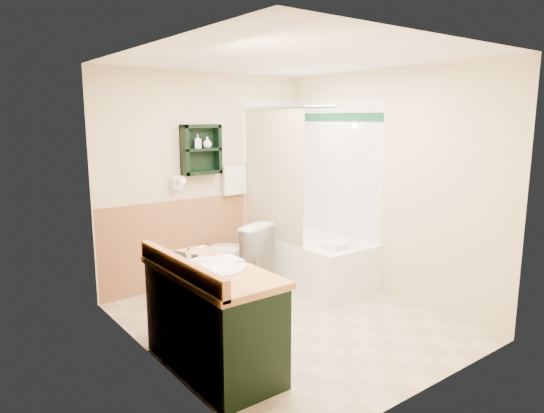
{
  "coord_description": "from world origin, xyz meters",
  "views": [
    {
      "loc": [
        -2.73,
        -3.34,
        1.89
      ],
      "look_at": [
        -0.03,
        0.2,
        1.08
      ],
      "focal_mm": 32.0,
      "sensor_mm": 36.0,
      "label": 1
    }
  ],
  "objects_px": {
    "vanity": "(213,318)",
    "toilet": "(236,256)",
    "wall_shelf": "(201,149)",
    "hair_dryer": "(177,183)",
    "soap_bottle_a": "(198,145)",
    "vanity_book": "(170,246)",
    "soap_bottle_b": "(207,144)",
    "bathtub": "(310,259)"
  },
  "relations": [
    {
      "from": "wall_shelf",
      "to": "vanity_book",
      "type": "distance_m",
      "value": 1.84
    },
    {
      "from": "vanity_book",
      "to": "soap_bottle_b",
      "type": "height_order",
      "value": "soap_bottle_b"
    },
    {
      "from": "vanity",
      "to": "toilet",
      "type": "bearing_deg",
      "value": 51.13
    },
    {
      "from": "vanity",
      "to": "toilet",
      "type": "relative_size",
      "value": 1.59
    },
    {
      "from": "wall_shelf",
      "to": "soap_bottle_a",
      "type": "distance_m",
      "value": 0.07
    },
    {
      "from": "soap_bottle_a",
      "to": "vanity_book",
      "type": "bearing_deg",
      "value": -126.6
    },
    {
      "from": "wall_shelf",
      "to": "vanity",
      "type": "height_order",
      "value": "wall_shelf"
    },
    {
      "from": "wall_shelf",
      "to": "soap_bottle_a",
      "type": "xyz_separation_m",
      "value": [
        -0.05,
        -0.01,
        0.05
      ]
    },
    {
      "from": "wall_shelf",
      "to": "vanity_book",
      "type": "height_order",
      "value": "wall_shelf"
    },
    {
      "from": "hair_dryer",
      "to": "vanity_book",
      "type": "xyz_separation_m",
      "value": [
        -0.76,
        -1.4,
        -0.28
      ]
    },
    {
      "from": "hair_dryer",
      "to": "toilet",
      "type": "distance_m",
      "value": 1.03
    },
    {
      "from": "vanity",
      "to": "bathtub",
      "type": "bearing_deg",
      "value": 28.52
    },
    {
      "from": "hair_dryer",
      "to": "toilet",
      "type": "height_order",
      "value": "hair_dryer"
    },
    {
      "from": "wall_shelf",
      "to": "soap_bottle_b",
      "type": "relative_size",
      "value": 4.45
    },
    {
      "from": "hair_dryer",
      "to": "soap_bottle_b",
      "type": "height_order",
      "value": "soap_bottle_b"
    },
    {
      "from": "wall_shelf",
      "to": "soap_bottle_b",
      "type": "xyz_separation_m",
      "value": [
        0.07,
        -0.01,
        0.06
      ]
    },
    {
      "from": "vanity",
      "to": "soap_bottle_a",
      "type": "height_order",
      "value": "soap_bottle_a"
    },
    {
      "from": "vanity_book",
      "to": "soap_bottle_a",
      "type": "xyz_separation_m",
      "value": [
        1.01,
        1.37,
        0.68
      ]
    },
    {
      "from": "vanity",
      "to": "bathtub",
      "type": "relative_size",
      "value": 0.83
    },
    {
      "from": "toilet",
      "to": "soap_bottle_a",
      "type": "height_order",
      "value": "soap_bottle_a"
    },
    {
      "from": "bathtub",
      "to": "hair_dryer",
      "type": "bearing_deg",
      "value": 151.96
    },
    {
      "from": "vanity_book",
      "to": "soap_bottle_a",
      "type": "bearing_deg",
      "value": 33.47
    },
    {
      "from": "hair_dryer",
      "to": "vanity",
      "type": "distance_m",
      "value": 2.01
    },
    {
      "from": "hair_dryer",
      "to": "vanity",
      "type": "relative_size",
      "value": 0.19
    },
    {
      "from": "wall_shelf",
      "to": "hair_dryer",
      "type": "xyz_separation_m",
      "value": [
        -0.3,
        0.02,
        -0.35
      ]
    },
    {
      "from": "hair_dryer",
      "to": "soap_bottle_a",
      "type": "bearing_deg",
      "value": -6.72
    },
    {
      "from": "wall_shelf",
      "to": "soap_bottle_a",
      "type": "bearing_deg",
      "value": -173.7
    },
    {
      "from": "bathtub",
      "to": "soap_bottle_b",
      "type": "distance_m",
      "value": 1.78
    },
    {
      "from": "bathtub",
      "to": "soap_bottle_b",
      "type": "relative_size",
      "value": 12.14
    },
    {
      "from": "vanity_book",
      "to": "hair_dryer",
      "type": "bearing_deg",
      "value": 41.51
    },
    {
      "from": "vanity",
      "to": "soap_bottle_a",
      "type": "relative_size",
      "value": 8.23
    },
    {
      "from": "soap_bottle_b",
      "to": "soap_bottle_a",
      "type": "bearing_deg",
      "value": 180.0
    },
    {
      "from": "bathtub",
      "to": "toilet",
      "type": "relative_size",
      "value": 1.91
    },
    {
      "from": "bathtub",
      "to": "soap_bottle_b",
      "type": "xyz_separation_m",
      "value": [
        -0.95,
        0.68,
        1.35
      ]
    },
    {
      "from": "vanity_book",
      "to": "vanity",
      "type": "bearing_deg",
      "value": -84.86
    },
    {
      "from": "bathtub",
      "to": "soap_bottle_a",
      "type": "xyz_separation_m",
      "value": [
        -1.07,
        0.68,
        1.33
      ]
    },
    {
      "from": "soap_bottle_b",
      "to": "hair_dryer",
      "type": "bearing_deg",
      "value": 175.41
    },
    {
      "from": "toilet",
      "to": "soap_bottle_a",
      "type": "xyz_separation_m",
      "value": [
        -0.24,
        0.36,
        1.22
      ]
    },
    {
      "from": "toilet",
      "to": "wall_shelf",
      "type": "bearing_deg",
      "value": -77.46
    },
    {
      "from": "wall_shelf",
      "to": "bathtub",
      "type": "xyz_separation_m",
      "value": [
        1.03,
        -0.68,
        -1.28
      ]
    },
    {
      "from": "vanity",
      "to": "soap_bottle_b",
      "type": "distance_m",
      "value": 2.32
    },
    {
      "from": "toilet",
      "to": "vanity_book",
      "type": "relative_size",
      "value": 3.15
    }
  ]
}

